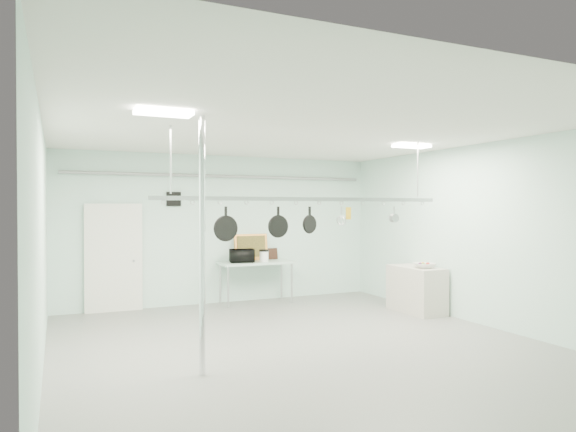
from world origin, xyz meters
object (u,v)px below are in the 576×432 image
pot_rack (308,197)px  microwave (242,256)px  coffee_canister (264,257)px  fruit_bowl (424,266)px  skillet_mid (278,222)px  skillet_right (310,220)px  prep_table (256,265)px  skillet_left (226,224)px  chrome_pole (202,246)px  side_cabinet (416,289)px

pot_rack → microwave: (0.06, 3.26, -1.18)m
coffee_canister → fruit_bowl: bearing=-44.2°
pot_rack → skillet_mid: (-0.50, 0.00, -0.38)m
skillet_right → prep_table: bearing=64.4°
pot_rack → skillet_left: size_ratio=9.63×
prep_table → pot_rack: (-0.40, -3.30, 1.40)m
chrome_pole → coffee_canister: 4.80m
pot_rack → prep_table: bearing=83.1°
coffee_canister → skillet_right: 3.34m
side_cabinet → skillet_right: size_ratio=2.99×
skillet_mid → side_cabinet: bearing=13.1°
prep_table → skillet_right: (-0.37, -3.30, 1.05)m
side_cabinet → coffee_canister: size_ratio=5.36×
microwave → skillet_left: (-1.38, -3.26, 0.79)m
prep_table → fruit_bowl: bearing=-43.9°
chrome_pole → side_cabinet: size_ratio=2.67×
chrome_pole → coffee_canister: chrome_pole is taller
fruit_bowl → side_cabinet: bearing=88.6°
chrome_pole → skillet_left: (0.58, 0.90, 0.24)m
microwave → chrome_pole: bearing=75.1°
chrome_pole → skillet_right: size_ratio=7.98×
side_cabinet → chrome_pole: bearing=-157.6°
pot_rack → skillet_right: 0.35m
chrome_pole → skillet_mid: bearing=32.7°
skillet_left → skillet_right: same height
prep_table → side_cabinet: 3.39m
skillet_left → skillet_right: size_ratio=1.24×
coffee_canister → skillet_mid: (-1.03, -3.19, 0.83)m
fruit_bowl → skillet_mid: (-3.44, -0.85, 0.90)m
skillet_mid → microwave: bearing=75.7°
side_cabinet → skillet_left: (-4.27, -1.10, 1.39)m
pot_rack → skillet_left: bearing=180.0°
side_cabinet → skillet_left: 4.62m
fruit_bowl → skillet_mid: bearing=-166.1°
side_cabinet → skillet_mid: (-3.45, -1.10, 1.40)m
chrome_pole → microwave: bearing=64.8°
chrome_pole → coffee_canister: bearing=59.2°
prep_table → fruit_bowl: fruit_bowl is taller
chrome_pole → fruit_bowl: bearing=19.9°
microwave → skillet_right: skillet_right is taller
fruit_bowl → skillet_right: 3.17m
prep_table → side_cabinet: size_ratio=1.33×
pot_rack → coffee_canister: 3.45m
skillet_mid → pot_rack: bearing=-4.6°
chrome_pole → prep_table: bearing=61.3°
side_cabinet → skillet_mid: size_ratio=2.57×
coffee_canister → fruit_bowl: (2.41, -2.34, -0.07)m
fruit_bowl → microwave: bearing=140.1°
fruit_bowl → skillet_left: size_ratio=0.81×
pot_rack → coffee_canister: bearing=80.4°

